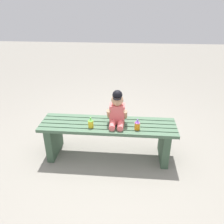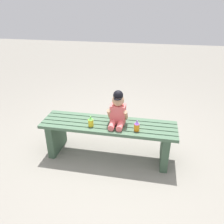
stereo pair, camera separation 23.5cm
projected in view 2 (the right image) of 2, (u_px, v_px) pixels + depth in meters
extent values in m
plane|color=gray|center=(109.00, 155.00, 2.82)|extent=(16.00, 16.00, 0.00)
cube|color=#47664C|center=(105.00, 133.00, 2.48)|extent=(1.57, 0.07, 0.04)
cube|color=#47664C|center=(107.00, 129.00, 2.56)|extent=(1.57, 0.07, 0.04)
cube|color=#47664C|center=(108.00, 125.00, 2.63)|extent=(1.57, 0.07, 0.04)
cube|color=#47664C|center=(110.00, 121.00, 2.71)|extent=(1.57, 0.07, 0.04)
cube|color=#47664C|center=(111.00, 118.00, 2.78)|extent=(1.57, 0.07, 0.04)
cube|color=#3C5641|center=(57.00, 135.00, 2.85)|extent=(0.08, 0.42, 0.41)
cube|color=#3C5641|center=(165.00, 147.00, 2.62)|extent=(0.08, 0.42, 0.41)
cube|color=#E56666|center=(118.00, 114.00, 2.59)|extent=(0.17, 0.12, 0.23)
sphere|color=tan|center=(118.00, 100.00, 2.51)|extent=(0.14, 0.14, 0.14)
cylinder|color=black|center=(118.00, 99.00, 2.46)|extent=(0.09, 0.09, 0.01)
sphere|color=black|center=(118.00, 95.00, 2.48)|extent=(0.11, 0.11, 0.11)
cylinder|color=#F06B6B|center=(112.00, 125.00, 2.52)|extent=(0.07, 0.16, 0.07)
cylinder|color=#F06B6B|center=(120.00, 126.00, 2.51)|extent=(0.07, 0.16, 0.07)
cylinder|color=tan|center=(109.00, 114.00, 2.57)|extent=(0.04, 0.12, 0.14)
cylinder|color=tan|center=(126.00, 115.00, 2.54)|extent=(0.04, 0.12, 0.14)
cylinder|color=yellow|center=(91.00, 123.00, 2.55)|extent=(0.06, 0.06, 0.08)
cone|color=#66CC4C|center=(91.00, 119.00, 2.53)|extent=(0.06, 0.06, 0.03)
cylinder|color=#66CC4C|center=(91.00, 117.00, 2.52)|extent=(0.01, 0.01, 0.02)
cylinder|color=orange|center=(137.00, 127.00, 2.46)|extent=(0.06, 0.06, 0.08)
cone|color=#8C4CCC|center=(137.00, 123.00, 2.44)|extent=(0.06, 0.06, 0.03)
cylinder|color=#8C4CCC|center=(137.00, 121.00, 2.43)|extent=(0.01, 0.01, 0.02)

